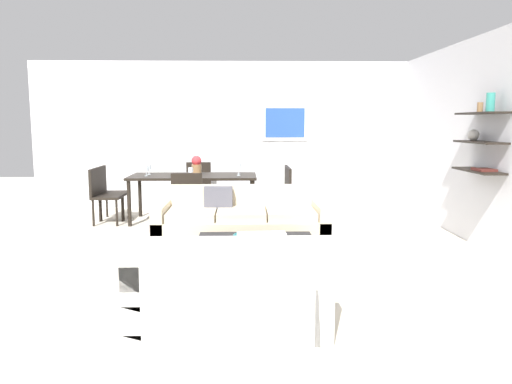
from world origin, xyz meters
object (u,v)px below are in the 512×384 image
wine_glass_right_near (239,169)px  wine_glass_right_far (239,167)px  wine_glass_foot (191,170)px  coffee_table (256,259)px  loveseat_white (230,290)px  dining_chair_left_far (109,189)px  candle_jar (274,236)px  dining_chair_head (198,184)px  wine_glass_left_near (146,169)px  decorative_bowl (250,238)px  centerpiece_vase (196,165)px  dining_chair_right_far (280,188)px  dining_chair_right_near (282,192)px  dining_chair_left_near (102,192)px  wine_glass_left_far (149,168)px  dining_chair_foot (188,198)px  dining_table (193,179)px  wine_glass_head (196,166)px  sofa_beige (241,227)px

wine_glass_right_near → wine_glass_right_far: size_ratio=0.94×
wine_glass_foot → coffee_table: bearing=-70.5°
wine_glass_foot → loveseat_white: bearing=-79.9°
loveseat_white → dining_chair_left_far: dining_chair_left_far is taller
candle_jar → dining_chair_left_far: bearing=128.4°
wine_glass_right_far → candle_jar: bearing=-82.9°
dining_chair_head → wine_glass_left_near: wine_glass_left_near is taller
decorative_bowl → centerpiece_vase: bearing=104.7°
wine_glass_foot → centerpiece_vase: centerpiece_vase is taller
dining_chair_right_far → wine_glass_right_near: size_ratio=5.45×
wine_glass_left_near → centerpiece_vase: centerpiece_vase is taller
loveseat_white → wine_glass_right_near: (0.04, 4.15, 0.57)m
dining_chair_head → candle_jar: bearing=-73.9°
dining_chair_right_near → dining_chair_left_far: 2.87m
dining_chair_right_near → dining_chair_left_far: bearing=171.6°
dining_chair_left_near → coffee_table: bearing=-50.2°
candle_jar → wine_glass_left_far: (-1.85, 3.11, 0.44)m
dining_chair_foot → dining_chair_left_near: 1.57m
dining_chair_left_near → dining_chair_right_far: size_ratio=1.00×
dining_chair_right_near → dining_chair_foot: bearing=-154.9°
coffee_table → dining_table: (-0.93, 3.03, 0.50)m
wine_glass_head → dining_chair_right_near: bearing=-23.6°
sofa_beige → decorative_bowl: sofa_beige is taller
dining_chair_head → dining_chair_right_far: bearing=-25.1°
dining_chair_left_far → centerpiece_vase: (1.47, -0.16, 0.40)m
dining_chair_head → dining_table: bearing=-90.0°
wine_glass_foot → centerpiece_vase: bearing=83.8°
wine_glass_head → dining_chair_left_far: bearing=-172.1°
dining_table → dining_chair_head: bearing=90.0°
wine_glass_right_near → centerpiece_vase: size_ratio=0.52×
dining_table → dining_chair_head: dining_chair_head is taller
decorative_bowl → sofa_beige: bearing=94.4°
candle_jar → dining_chair_left_near: (-2.54, 2.78, 0.08)m
coffee_table → dining_chair_right_far: 3.29m
decorative_bowl → wine_glass_left_near: size_ratio=2.19×
candle_jar → dining_chair_head: 4.03m
dining_chair_right_near → wine_glass_foot: bearing=-172.1°
wine_glass_head → sofa_beige: bearing=-71.4°
dining_chair_left_far → dining_chair_left_near: bearing=-90.0°
wine_glass_left_far → dining_chair_left_near: bearing=-154.6°
loveseat_white → wine_glass_foot: (-0.69, 3.85, 0.57)m
wine_glass_left_far → centerpiece_vase: bearing=-4.9°
wine_glass_head → wine_glass_right_near: (0.73, -0.52, -0.00)m
dining_chair_foot → dining_chair_right_far: 1.78m
sofa_beige → wine_glass_left_far: wine_glass_left_far is taller
dining_chair_left_far → dining_chair_right_far: same height
loveseat_white → coffee_table: (0.24, 1.23, -0.10)m
dining_chair_foot → wine_glass_left_near: size_ratio=5.60×
dining_chair_left_near → wine_glass_left_near: 0.78m
dining_chair_foot → coffee_table: bearing=-66.7°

